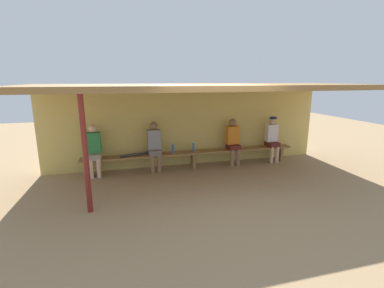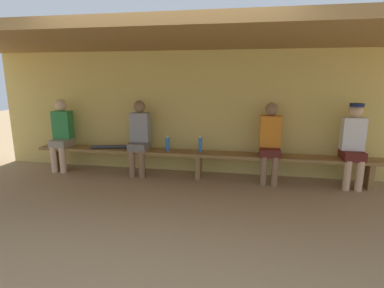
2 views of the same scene
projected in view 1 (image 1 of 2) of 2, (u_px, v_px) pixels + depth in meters
ground_plane at (211, 187)px, 6.43m from camera, size 24.00×24.00×0.00m
back_wall at (189, 126)px, 8.05m from camera, size 8.00×0.20×2.20m
dugout_roof at (203, 87)px, 6.57m from camera, size 8.00×2.80×0.12m
support_post at (86, 156)px, 5.00m from camera, size 0.10×0.10×2.20m
bench at (193, 154)px, 7.79m from camera, size 6.00×0.36×0.46m
player_rightmost at (272, 137)px, 8.34m from camera, size 0.34×0.42×1.34m
player_in_blue at (154, 145)px, 7.44m from camera, size 0.34×0.42×1.34m
player_in_red at (94, 148)px, 7.05m from camera, size 0.34×0.42×1.34m
player_leftmost at (233, 140)px, 8.02m from camera, size 0.34×0.42×1.34m
water_bottle_clear at (173, 148)px, 7.63m from camera, size 0.07×0.07×0.26m
water_bottle_blue at (193, 147)px, 7.80m from camera, size 0.06×0.06×0.27m
baseball_bat at (136, 154)px, 7.37m from camera, size 0.84×0.25×0.07m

